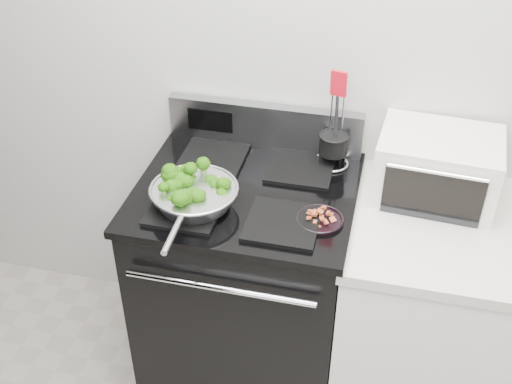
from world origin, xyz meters
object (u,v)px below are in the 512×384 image
(gas_range, at_px, (247,282))
(toaster_oven, at_px, (437,167))
(bacon_plate, at_px, (320,217))
(utensil_holder, at_px, (333,149))
(skillet, at_px, (194,195))

(gas_range, distance_m, toaster_oven, 0.87)
(bacon_plate, height_order, utensil_holder, utensil_holder)
(gas_range, bearing_deg, toaster_oven, 14.04)
(toaster_oven, bearing_deg, gas_range, -161.88)
(toaster_oven, bearing_deg, skillet, -154.67)
(skillet, distance_m, toaster_oven, 0.86)
(bacon_plate, distance_m, toaster_oven, 0.47)
(bacon_plate, xyz_separation_m, toaster_oven, (0.37, 0.29, 0.07))
(utensil_holder, bearing_deg, skillet, -125.27)
(gas_range, xyz_separation_m, bacon_plate, (0.29, -0.13, 0.48))
(utensil_holder, height_order, toaster_oven, utensil_holder)
(gas_range, xyz_separation_m, toaster_oven, (0.65, 0.16, 0.55))
(bacon_plate, relative_size, toaster_oven, 0.37)
(gas_range, relative_size, bacon_plate, 7.04)
(skillet, bearing_deg, bacon_plate, 0.43)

